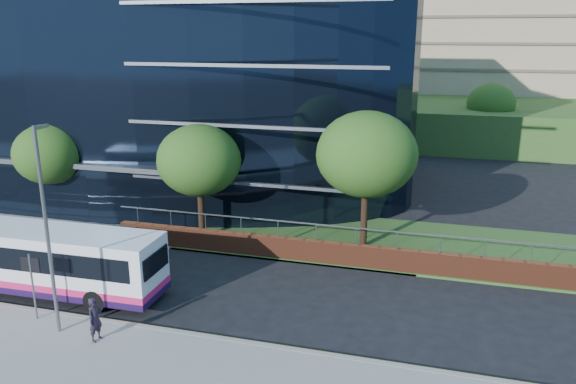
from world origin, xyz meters
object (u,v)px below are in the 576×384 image
(tree_far_d, at_px, (367,154))
(pedestrian, at_px, (95,319))
(tree_far_c, at_px, (199,160))
(tree_dist_e, at_px, (491,104))
(streetlight_east, at_px, (47,226))
(city_bus, at_px, (46,260))
(street_sign, at_px, (31,273))
(tree_far_b, at_px, (50,154))

(tree_far_d, xyz_separation_m, pedestrian, (-8.19, -12.38, -4.18))
(tree_far_c, bearing_deg, tree_dist_e, 61.26)
(pedestrian, bearing_deg, tree_far_c, 13.99)
(streetlight_east, bearing_deg, pedestrian, -6.59)
(tree_far_c, relative_size, tree_far_d, 0.87)
(tree_dist_e, height_order, streetlight_east, streetlight_east)
(tree_far_d, distance_m, pedestrian, 15.43)
(tree_far_d, bearing_deg, streetlight_east, -129.40)
(tree_dist_e, distance_m, pedestrian, 45.51)
(streetlight_east, bearing_deg, tree_far_d, 50.60)
(city_bus, bearing_deg, pedestrian, -35.88)
(tree_far_c, bearing_deg, city_bus, -114.94)
(street_sign, height_order, tree_far_d, tree_far_d)
(tree_far_c, height_order, pedestrian, tree_far_c)
(streetlight_east, relative_size, city_bus, 0.72)
(tree_dist_e, bearing_deg, tree_far_b, -131.52)
(tree_dist_e, bearing_deg, streetlight_east, -113.11)
(tree_far_d, relative_size, city_bus, 0.67)
(street_sign, distance_m, tree_far_b, 13.54)
(tree_dist_e, distance_m, city_bus, 44.46)
(streetlight_east, height_order, city_bus, streetlight_east)
(city_bus, bearing_deg, tree_far_c, 63.91)
(street_sign, height_order, tree_far_c, tree_far_c)
(tree_far_d, bearing_deg, city_bus, -144.35)
(streetlight_east, distance_m, city_bus, 5.00)
(streetlight_east, distance_m, pedestrian, 3.88)
(tree_far_d, bearing_deg, pedestrian, -123.49)
(street_sign, bearing_deg, streetlight_east, -21.36)
(city_bus, xyz_separation_m, pedestrian, (4.61, -3.20, -0.57))
(tree_dist_e, bearing_deg, tree_far_d, -104.93)
(street_sign, bearing_deg, tree_far_b, 124.08)
(city_bus, relative_size, pedestrian, 6.45)
(tree_far_b, bearing_deg, streetlight_east, -52.37)
(tree_far_c, height_order, streetlight_east, streetlight_east)
(tree_far_c, xyz_separation_m, pedestrian, (0.81, -11.38, -3.53))
(tree_dist_e, height_order, city_bus, tree_dist_e)
(tree_dist_e, relative_size, streetlight_east, 0.81)
(tree_far_b, xyz_separation_m, pedestrian, (10.81, -11.88, -3.20))
(city_bus, bearing_deg, street_sign, -62.62)
(tree_far_d, relative_size, streetlight_east, 0.93)
(street_sign, xyz_separation_m, streetlight_east, (1.50, -0.59, 2.29))
(streetlight_east, bearing_deg, city_bus, 133.19)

